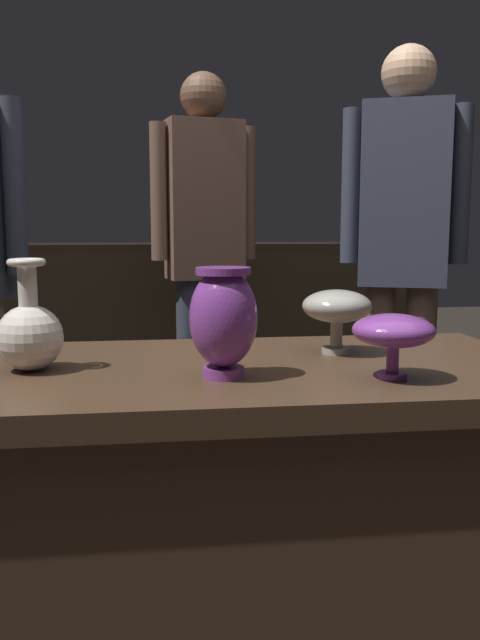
{
  "coord_description": "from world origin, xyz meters",
  "views": [
    {
      "loc": [
        -0.21,
        -1.3,
        1.08
      ],
      "look_at": [
        -0.04,
        -0.05,
        0.9
      ],
      "focal_mm": 36.89,
      "sensor_mm": 36.0,
      "label": 1
    }
  ],
  "objects_px": {
    "vase_centerpiece": "(223,318)",
    "visitor_near_right": "(403,240)",
    "vase_right_accent": "(30,332)",
    "shelf_vase_center": "(191,221)",
    "visitor_center_back": "(205,239)",
    "vase_tall_behind": "(337,308)",
    "vase_left_accent": "(394,332)"
  },
  "relations": [
    {
      "from": "vase_centerpiece",
      "to": "visitor_near_right",
      "type": "xyz_separation_m",
      "value": [
        0.81,
        1.2,
        0.12
      ]
    },
    {
      "from": "vase_centerpiece",
      "to": "visitor_near_right",
      "type": "distance_m",
      "value": 1.45
    },
    {
      "from": "vase_right_accent",
      "to": "shelf_vase_center",
      "type": "relative_size",
      "value": 1.04
    },
    {
      "from": "shelf_vase_center",
      "to": "visitor_near_right",
      "type": "distance_m",
      "value": 1.31
    },
    {
      "from": "visitor_center_back",
      "to": "visitor_near_right",
      "type": "height_order",
      "value": "visitor_near_right"
    },
    {
      "from": "vase_centerpiece",
      "to": "vase_right_accent",
      "type": "bearing_deg",
      "value": 162.77
    },
    {
      "from": "vase_tall_behind",
      "to": "shelf_vase_center",
      "type": "distance_m",
      "value": 2.1
    },
    {
      "from": "vase_tall_behind",
      "to": "vase_left_accent",
      "type": "height_order",
      "value": "vase_tall_behind"
    },
    {
      "from": "shelf_vase_center",
      "to": "visitor_center_back",
      "type": "xyz_separation_m",
      "value": [
        0.02,
        -0.6,
        -0.08
      ]
    },
    {
      "from": "vase_tall_behind",
      "to": "vase_right_accent",
      "type": "height_order",
      "value": "vase_right_accent"
    },
    {
      "from": "vase_right_accent",
      "to": "visitor_center_back",
      "type": "xyz_separation_m",
      "value": [
        0.47,
        1.57,
        0.15
      ]
    },
    {
      "from": "vase_right_accent",
      "to": "visitor_near_right",
      "type": "relative_size",
      "value": 0.13
    },
    {
      "from": "vase_tall_behind",
      "to": "vase_left_accent",
      "type": "distance_m",
      "value": 0.25
    },
    {
      "from": "vase_left_accent",
      "to": "visitor_near_right",
      "type": "xyz_separation_m",
      "value": [
        0.5,
        1.25,
        0.14
      ]
    },
    {
      "from": "vase_tall_behind",
      "to": "vase_left_accent",
      "type": "relative_size",
      "value": 1.01
    },
    {
      "from": "vase_centerpiece",
      "to": "visitor_center_back",
      "type": "height_order",
      "value": "visitor_center_back"
    },
    {
      "from": "vase_right_accent",
      "to": "shelf_vase_center",
      "type": "height_order",
      "value": "shelf_vase_center"
    },
    {
      "from": "vase_centerpiece",
      "to": "shelf_vase_center",
      "type": "bearing_deg",
      "value": 88.07
    },
    {
      "from": "shelf_vase_center",
      "to": "visitor_center_back",
      "type": "bearing_deg",
      "value": -87.8
    },
    {
      "from": "shelf_vase_center",
      "to": "visitor_near_right",
      "type": "xyz_separation_m",
      "value": [
        0.74,
        -1.08,
        -0.08
      ]
    },
    {
      "from": "vase_tall_behind",
      "to": "visitor_center_back",
      "type": "xyz_separation_m",
      "value": [
        -0.17,
        1.48,
        0.12
      ]
    },
    {
      "from": "vase_tall_behind",
      "to": "vase_right_accent",
      "type": "xyz_separation_m",
      "value": [
        -0.64,
        -0.09,
        -0.03
      ]
    },
    {
      "from": "vase_right_accent",
      "to": "shelf_vase_center",
      "type": "bearing_deg",
      "value": 78.41
    },
    {
      "from": "shelf_vase_center",
      "to": "vase_left_accent",
      "type": "bearing_deg",
      "value": -84.3
    },
    {
      "from": "shelf_vase_center",
      "to": "visitor_center_back",
      "type": "relative_size",
      "value": 0.12
    },
    {
      "from": "vase_left_accent",
      "to": "visitor_near_right",
      "type": "distance_m",
      "value": 1.35
    },
    {
      "from": "vase_tall_behind",
      "to": "visitor_near_right",
      "type": "height_order",
      "value": "visitor_near_right"
    },
    {
      "from": "vase_right_accent",
      "to": "visitor_center_back",
      "type": "relative_size",
      "value": 0.13
    },
    {
      "from": "vase_right_accent",
      "to": "visitor_near_right",
      "type": "bearing_deg",
      "value": 42.55
    },
    {
      "from": "visitor_center_back",
      "to": "visitor_near_right",
      "type": "bearing_deg",
      "value": 133.98
    },
    {
      "from": "vase_centerpiece",
      "to": "visitor_center_back",
      "type": "bearing_deg",
      "value": 86.61
    },
    {
      "from": "vase_left_accent",
      "to": "visitor_center_back",
      "type": "bearing_deg",
      "value": 96.9
    }
  ]
}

